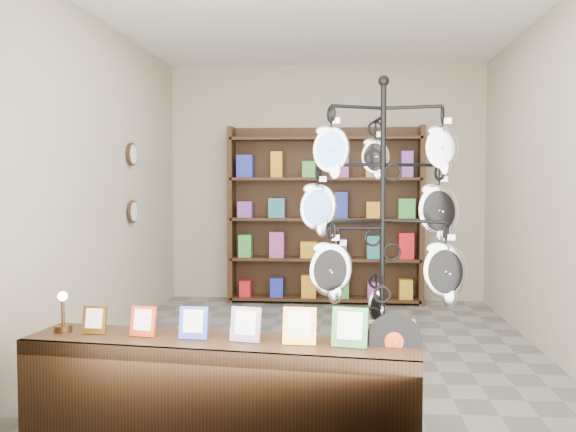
% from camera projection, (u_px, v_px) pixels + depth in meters
% --- Properties ---
extents(ground, '(5.00, 5.00, 0.00)m').
position_uv_depth(ground, '(317.00, 349.00, 5.80)').
color(ground, slate).
rests_on(ground, ground).
extents(room_envelope, '(5.00, 5.00, 5.00)m').
position_uv_depth(room_envelope, '(318.00, 144.00, 5.70)').
color(room_envelope, '#A99F88').
rests_on(room_envelope, ground).
extents(display_tree, '(1.12, 1.01, 2.18)m').
position_uv_depth(display_tree, '(383.00, 221.00, 4.08)').
color(display_tree, black).
rests_on(display_tree, ground).
extents(front_shelf, '(2.39, 0.75, 0.83)m').
position_uv_depth(front_shelf, '(220.00, 388.00, 3.79)').
color(front_shelf, black).
rests_on(front_shelf, ground).
extents(back_shelving, '(2.42, 0.36, 2.20)m').
position_uv_depth(back_shelving, '(325.00, 221.00, 8.03)').
color(back_shelving, black).
rests_on(back_shelving, ground).
extents(wall_clocks, '(0.03, 0.24, 0.84)m').
position_uv_depth(wall_clocks, '(132.00, 183.00, 6.69)').
color(wall_clocks, black).
rests_on(wall_clocks, ground).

